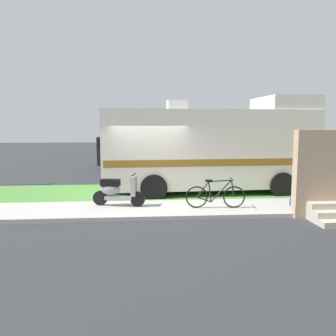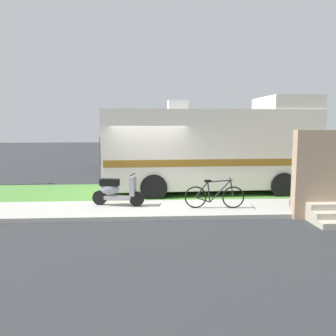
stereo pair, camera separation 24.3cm
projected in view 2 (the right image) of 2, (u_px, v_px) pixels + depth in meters
ground_plane at (149, 203)px, 11.38m from camera, size 80.00×80.00×0.00m
sidewalk at (150, 210)px, 10.19m from camera, size 24.00×2.00×0.12m
grass_strip at (149, 193)px, 12.86m from camera, size 24.00×3.40×0.08m
motorhome_rv at (211, 148)px, 12.86m from camera, size 7.75×2.92×3.55m
scooter at (116, 190)px, 10.40m from camera, size 1.58×0.61×0.97m
bicycle at (214, 196)px, 10.08m from camera, size 1.73×0.52×0.88m
pickup_truck_near at (245, 156)px, 17.76m from camera, size 5.49×2.17×1.79m
pickup_truck_far at (137, 152)px, 20.14m from camera, size 5.13×2.11×1.87m
porch_steps at (332, 184)px, 9.28m from camera, size 2.00×1.26×2.40m
bottle_green at (306, 201)px, 10.48m from camera, size 0.08×0.08×0.27m
bottle_spare at (291, 203)px, 10.33m from camera, size 0.07×0.07×0.24m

